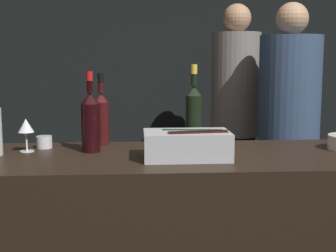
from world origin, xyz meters
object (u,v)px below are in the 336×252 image
Objects in this scene: ice_bin_with_bottles at (189,144)px; wine_glass at (26,127)px; red_wine_bottle_black_foil at (101,116)px; candle_votive at (44,142)px; champagne_bottle at (194,113)px; person_blond_tee at (288,125)px; red_wine_bottle_tall at (90,120)px; person_in_hoodie at (235,112)px.

ice_bin_with_bottles is 2.39× the size of wine_glass.
red_wine_bottle_black_foil is (0.32, 0.15, 0.03)m from wine_glass.
red_wine_bottle_black_foil is (-0.38, 0.34, 0.07)m from ice_bin_with_bottles.
candle_votive is at bearing 52.33° from wine_glass.
champagne_bottle is 1.12m from person_blond_tee.
red_wine_bottle_tall is (0.29, -0.02, 0.03)m from wine_glass.
wine_glass is 0.36m from red_wine_bottle_black_foil.
red_wine_bottle_black_foil is 1.56m from person_in_hoodie.
ice_bin_with_bottles is 0.20× the size of person_blond_tee.
person_blond_tee reaches higher than wine_glass.
person_in_hoodie is (1.17, 1.33, -0.02)m from candle_votive.
person_blond_tee is (1.21, 0.95, -0.17)m from red_wine_bottle_tall.
person_blond_tee is at bearing 48.24° from champagne_bottle.
red_wine_bottle_tall is 1.73m from person_in_hoodie.
wine_glass is 0.42× the size of red_wine_bottle_tall.
red_wine_bottle_black_foil reaches higher than candle_votive.
candle_votive is 0.27m from red_wine_bottle_tall.
candle_votive is at bearing -32.70° from person_blond_tee.
red_wine_bottle_black_foil is 0.19× the size of person_in_hoodie.
champagne_bottle reaches higher than candle_votive.
champagne_bottle reaches higher than wine_glass.
red_wine_bottle_black_foil is 0.96× the size of red_wine_bottle_tall.
ice_bin_with_bottles is at bearing -41.97° from red_wine_bottle_black_foil.
person_blond_tee is at bearing 30.76° from candle_votive.
ice_bin_with_bottles is at bearing -100.79° from champagne_bottle.
person_blond_tee is (1.49, 0.93, -0.14)m from wine_glass.
champagne_bottle is 1.40m from person_in_hoodie.
red_wine_bottle_black_foil is at bearing 15.56° from candle_votive.
candle_votive is at bearing 157.05° from ice_bin_with_bottles.
person_in_hoodie is at bearing 54.05° from red_wine_bottle_black_foil.
wine_glass is at bearing 164.77° from ice_bin_with_bottles.
candle_votive is 0.29m from red_wine_bottle_black_foil.
person_in_hoodie reaches higher than ice_bin_with_bottles.
person_blond_tee is at bearing 33.62° from red_wine_bottle_black_foil.
wine_glass is at bearing 175.65° from red_wine_bottle_tall.
person_blond_tee is (1.17, 0.78, -0.16)m from red_wine_bottle_black_foil.
red_wine_bottle_tall is at bearing -164.53° from champagne_bottle.
candle_votive is 0.04× the size of person_in_hoodie.
ice_bin_with_bottles is 0.92× the size of champagne_bottle.
red_wine_bottle_tall is 1.55m from person_blond_tee.
person_in_hoodie reaches higher than champagne_bottle.
red_wine_bottle_black_foil is at bearing 78.70° from red_wine_bottle_tall.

